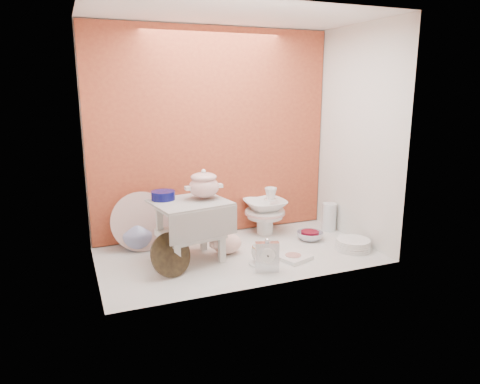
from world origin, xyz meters
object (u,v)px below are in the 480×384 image
at_px(plush_pig, 227,243).
at_px(gold_rim_teacup, 263,254).
at_px(blue_white_vase, 137,231).
at_px(floral_platter, 141,222).
at_px(crystal_bowl, 310,236).
at_px(soup_tureen, 204,184).
at_px(mantel_clock, 267,255).
at_px(porcelain_tower, 265,211).
at_px(step_stool, 191,231).
at_px(dinner_plate_stack, 353,244).

distance_m(plush_pig, gold_rim_teacup, 0.28).
bearing_deg(blue_white_vase, floral_platter, -52.88).
height_order(blue_white_vase, crystal_bowl, blue_white_vase).
relative_size(soup_tureen, mantel_clock, 1.13).
bearing_deg(porcelain_tower, step_stool, -154.80).
bearing_deg(soup_tureen, plush_pig, -5.75).
height_order(blue_white_vase, porcelain_tower, porcelain_tower).
distance_m(step_stool, blue_white_vase, 0.46).
height_order(crystal_bowl, porcelain_tower, porcelain_tower).
bearing_deg(mantel_clock, dinner_plate_stack, 26.33).
bearing_deg(mantel_clock, step_stool, 154.50).
relative_size(soup_tureen, plush_pig, 0.92).
height_order(step_stool, porcelain_tower, step_stool).
bearing_deg(dinner_plate_stack, plush_pig, 163.31).
height_order(floral_platter, porcelain_tower, floral_platter).
distance_m(soup_tureen, blue_white_vase, 0.62).
distance_m(soup_tureen, mantel_clock, 0.60).
relative_size(soup_tureen, gold_rim_teacup, 1.68).
relative_size(mantel_clock, dinner_plate_stack, 0.85).
relative_size(floral_platter, crystal_bowl, 2.12).
height_order(step_stool, crystal_bowl, step_stool).
bearing_deg(blue_white_vase, porcelain_tower, -2.14).
distance_m(step_stool, soup_tureen, 0.31).
xyz_separation_m(dinner_plate_stack, porcelain_tower, (-0.41, 0.55, 0.14)).
distance_m(floral_platter, plush_pig, 0.60).
xyz_separation_m(step_stool, gold_rim_teacup, (0.40, -0.23, -0.13)).
distance_m(mantel_clock, plush_pig, 0.38).
height_order(step_stool, blue_white_vase, step_stool).
bearing_deg(floral_platter, soup_tureen, -38.37).
height_order(floral_platter, dinner_plate_stack, floral_platter).
xyz_separation_m(blue_white_vase, dinner_plate_stack, (1.36, -0.58, -0.09)).
xyz_separation_m(step_stool, floral_platter, (-0.26, 0.31, 0.00)).
distance_m(step_stool, gold_rim_teacup, 0.48).
xyz_separation_m(floral_platter, mantel_clock, (0.63, -0.66, -0.10)).
bearing_deg(porcelain_tower, plush_pig, -144.27).
relative_size(step_stool, crystal_bowl, 2.35).
xyz_separation_m(step_stool, dinner_plate_stack, (1.07, -0.23, -0.16)).
distance_m(gold_rim_teacup, porcelain_tower, 0.61).
bearing_deg(floral_platter, mantel_clock, -46.30).
relative_size(mantel_clock, plush_pig, 0.81).
height_order(soup_tureen, plush_pig, soup_tureen).
bearing_deg(floral_platter, blue_white_vase, 127.12).
height_order(blue_white_vase, gold_rim_teacup, blue_white_vase).
height_order(blue_white_vase, dinner_plate_stack, blue_white_vase).
distance_m(plush_pig, porcelain_tower, 0.52).
xyz_separation_m(soup_tureen, floral_platter, (-0.36, 0.28, -0.29)).
xyz_separation_m(dinner_plate_stack, crystal_bowl, (-0.17, 0.29, -0.01)).
bearing_deg(soup_tureen, floral_platter, 141.63).
relative_size(blue_white_vase, plush_pig, 0.97).
height_order(dinner_plate_stack, porcelain_tower, porcelain_tower).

